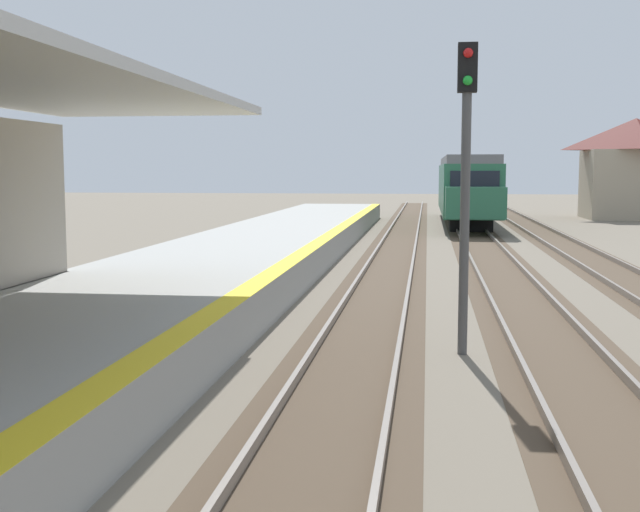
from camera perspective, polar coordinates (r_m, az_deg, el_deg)
station_platform at (r=14.58m, az=-15.10°, el=-4.72°), size 5.00×80.00×0.91m
track_pair_nearest_platform at (r=17.52m, az=3.60°, el=-4.06°), size 2.34×120.00×0.16m
track_pair_middle at (r=17.62m, az=14.73°, el=-4.19°), size 2.34×120.00×0.16m
approaching_train at (r=48.07m, az=10.24°, el=4.84°), size 2.93×19.60×4.76m
rail_signal_post at (r=13.78m, az=10.21°, el=6.25°), size 0.32×0.34×5.20m
distant_trackside_house at (r=55.81m, az=21.24°, el=5.88°), size 6.60×5.28×6.40m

